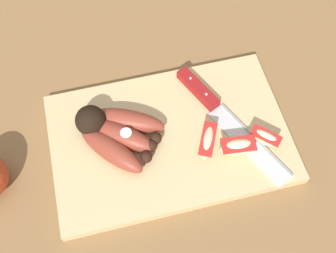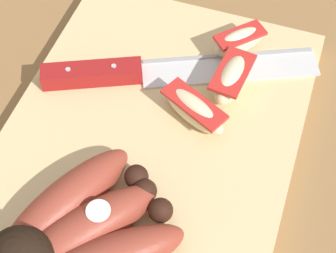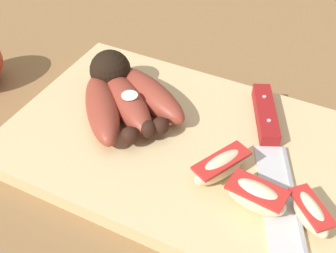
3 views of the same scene
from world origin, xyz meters
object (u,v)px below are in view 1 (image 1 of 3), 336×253
Objects in this scene: chefs_knife at (215,107)px; apple_wedge_middle at (265,138)px; banana_bunch at (115,132)px; apple_wedge_far at (238,147)px; apple_wedge_near at (208,141)px.

apple_wedge_middle reaches higher than chefs_knife.
apple_wedge_far is at bearing 158.90° from banana_bunch.
apple_wedge_far reaches higher than chefs_knife.
apple_wedge_far is (-0.01, 0.09, 0.01)m from chefs_knife.
apple_wedge_middle is 0.05m from apple_wedge_far.
chefs_knife is 4.86× the size of apple_wedge_middle.
apple_wedge_near is at bearing 62.37° from chefs_knife.
apple_wedge_middle is at bearing 169.42° from apple_wedge_near.
banana_bunch is 0.21m from apple_wedge_far.
apple_wedge_middle is at bearing 126.64° from chefs_knife.
apple_wedge_far is at bearing 6.30° from apple_wedge_middle.
apple_wedge_middle is (-0.25, 0.07, -0.00)m from banana_bunch.
apple_wedge_far is (0.05, 0.01, 0.00)m from apple_wedge_middle.
apple_wedge_middle is (-0.10, 0.02, 0.00)m from apple_wedge_near.
banana_bunch is 0.26m from apple_wedge_middle.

